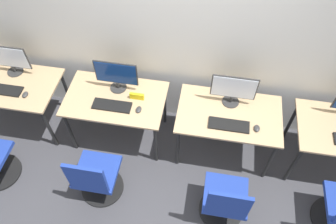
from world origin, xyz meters
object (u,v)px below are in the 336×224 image
at_px(monitor_far_left, 9,59).
at_px(mouse_far_left, 25,95).
at_px(monitor_right, 233,89).
at_px(keyboard_far_left, 4,90).
at_px(office_chair_right, 224,202).
at_px(mouse_left, 139,109).
at_px(mouse_right, 257,128).
at_px(office_chair_left, 96,179).
at_px(keyboard_right, 229,125).
at_px(keyboard_left, 112,106).
at_px(monitor_left, 116,75).

height_order(monitor_far_left, mouse_far_left, monitor_far_left).
relative_size(mouse_far_left, monitor_right, 0.19).
bearing_deg(keyboard_far_left, office_chair_right, -15.89).
relative_size(mouse_left, office_chair_right, 0.10).
height_order(monitor_right, mouse_right, monitor_right).
height_order(office_chair_left, keyboard_right, office_chair_left).
relative_size(keyboard_left, mouse_left, 4.74).
height_order(monitor_far_left, keyboard_right, monitor_far_left).
relative_size(mouse_left, mouse_right, 1.00).
distance_m(keyboard_far_left, keyboard_left, 1.28).
relative_size(monitor_right, office_chair_right, 0.55).
xyz_separation_m(monitor_right, keyboard_right, (0.00, -0.33, -0.20)).
bearing_deg(monitor_far_left, mouse_far_left, -49.97).
height_order(monitor_left, mouse_right, monitor_left).
bearing_deg(monitor_left, mouse_far_left, -163.74).
xyz_separation_m(mouse_far_left, keyboard_right, (2.28, -0.02, -0.01)).
xyz_separation_m(keyboard_left, mouse_right, (1.56, -0.04, 0.01)).
bearing_deg(mouse_left, monitor_far_left, 168.61).
relative_size(keyboard_left, mouse_right, 4.74).
bearing_deg(keyboard_right, mouse_right, 0.67).
bearing_deg(monitor_left, keyboard_right, -13.90).
height_order(monitor_left, office_chair_left, monitor_left).
xyz_separation_m(keyboard_right, mouse_right, (0.29, 0.00, 0.01)).
relative_size(keyboard_far_left, office_chair_right, 0.49).
bearing_deg(keyboard_left, office_chair_left, -92.38).
bearing_deg(keyboard_far_left, keyboard_left, -0.53).
distance_m(monitor_left, keyboard_right, 1.33).
relative_size(monitor_far_left, office_chair_left, 0.55).
xyz_separation_m(mouse_left, office_chair_left, (-0.33, -0.69, -0.39)).
xyz_separation_m(mouse_far_left, office_chair_left, (0.97, -0.68, -0.39)).
distance_m(monitor_far_left, monitor_left, 1.28).
height_order(keyboard_far_left, keyboard_right, same).
bearing_deg(mouse_left, keyboard_far_left, 179.31).
bearing_deg(mouse_far_left, keyboard_far_left, 173.85).
bearing_deg(monitor_far_left, office_chair_right, -21.77).
bearing_deg(monitor_far_left, mouse_right, -7.01).
relative_size(keyboard_far_left, keyboard_left, 1.00).
bearing_deg(keyboard_right, office_chair_right, -85.50).
height_order(mouse_far_left, monitor_left, monitor_left).
relative_size(keyboard_left, monitor_right, 0.89).
relative_size(keyboard_left, keyboard_right, 1.00).
bearing_deg(office_chair_left, mouse_right, 22.47).
bearing_deg(monitor_far_left, keyboard_left, -13.69).
distance_m(mouse_far_left, mouse_right, 2.56).
relative_size(keyboard_left, office_chair_right, 0.49).
bearing_deg(keyboard_right, monitor_left, 166.10).
xyz_separation_m(keyboard_left, keyboard_right, (1.28, -0.04, 0.00)).
bearing_deg(mouse_left, monitor_right, 16.59).
xyz_separation_m(mouse_far_left, monitor_right, (2.28, 0.30, 0.19)).
bearing_deg(mouse_far_left, office_chair_left, -35.00).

